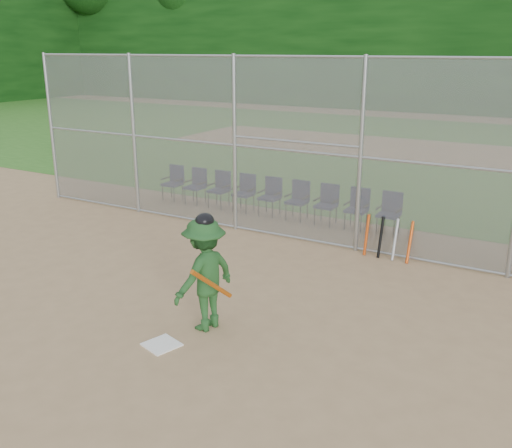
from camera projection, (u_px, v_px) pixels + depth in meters
The scene contains 17 objects.
ground at pixel (172, 338), 8.44m from camera, with size 100.00×100.00×0.00m, color tan.
grass_strip at pixel (444, 153), 23.34m from camera, with size 100.00×100.00×0.00m, color #316D20.
dirt_patch_far at pixel (445, 153), 23.34m from camera, with size 24.00×24.00×0.00m, color tan.
backstop_fence at pixel (315, 150), 11.97m from camera, with size 16.09×0.09×4.00m.
treeline at pixel (469, 13), 23.38m from camera, with size 81.00×60.00×11.00m.
home_plate at pixel (162, 345), 8.23m from camera, with size 0.45×0.45×0.02m, color white.
batter_at_plate at pixel (205, 274), 8.51m from camera, with size 0.97×1.35×1.84m.
spare_bats at pixel (388, 238), 11.55m from camera, with size 0.96×0.31×0.84m.
chair_0 at pixel (172, 183), 16.00m from camera, with size 0.54×0.52×0.96m, color #10173E, non-canonical shape.
chair_1 at pixel (195, 186), 15.63m from camera, with size 0.54×0.52×0.96m, color #10173E, non-canonical shape.
chair_2 at pixel (218, 190), 15.26m from camera, with size 0.54×0.52×0.96m, color #10173E, non-canonical shape.
chair_3 at pixel (243, 193), 14.88m from camera, with size 0.54×0.52×0.96m, color #10173E, non-canonical shape.
chair_4 at pixel (269, 197), 14.51m from camera, with size 0.54×0.52×0.96m, color #10173E, non-canonical shape.
chair_5 at pixel (297, 201), 14.14m from camera, with size 0.54×0.52×0.96m, color #10173E, non-canonical shape.
chair_6 at pixel (326, 205), 13.77m from camera, with size 0.54×0.52×0.96m, color #10173E, non-canonical shape.
chair_7 at pixel (356, 209), 13.40m from camera, with size 0.54×0.52×0.96m, color #10173E, non-canonical shape.
chair_8 at pixel (389, 214), 13.03m from camera, with size 0.54×0.52×0.96m, color #10173E, non-canonical shape.
Camera 1 is at (4.86, -5.93, 4.11)m, focal length 40.00 mm.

